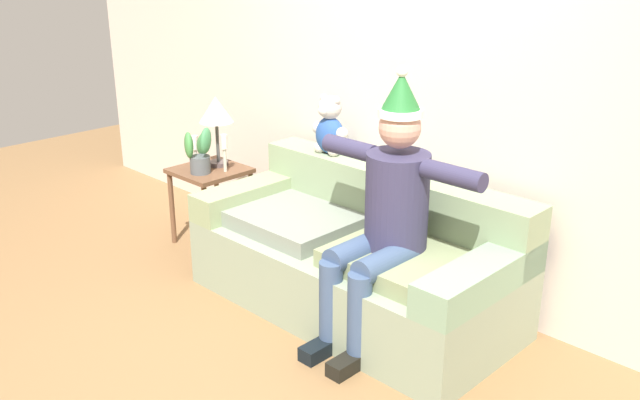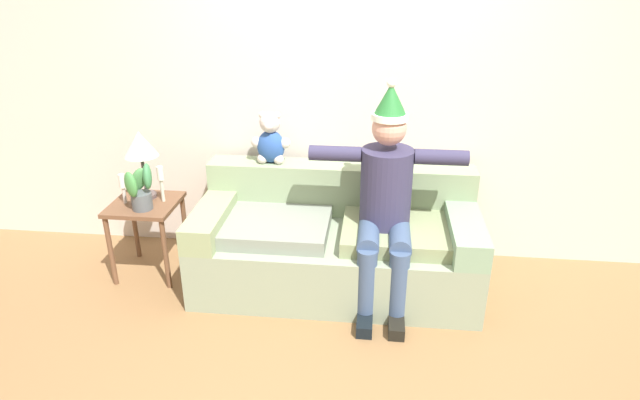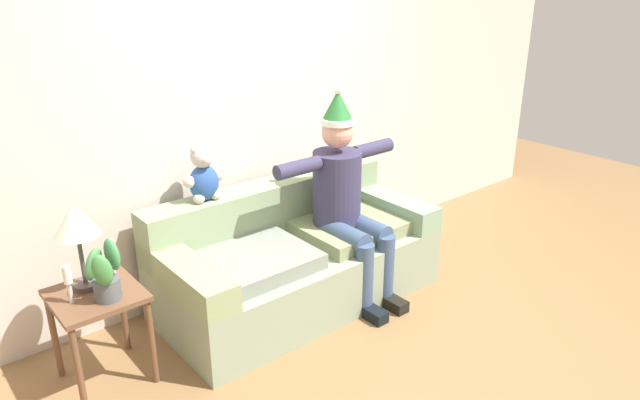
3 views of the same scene
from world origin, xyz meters
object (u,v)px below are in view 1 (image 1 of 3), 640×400
side_table (210,182)px  candle_tall (195,146)px  teddy_bear (330,128)px  potted_plant (200,152)px  couch (358,258)px  person_seated (386,210)px  table_lamp (216,113)px  candle_short (224,148)px

side_table → candle_tall: bearing=-171.2°
teddy_bear → potted_plant: teddy_bear is taller
couch → person_seated: bearing=-26.3°
table_lamp → candle_tall: table_lamp is taller
teddy_bear → side_table: bearing=-160.3°
table_lamp → potted_plant: 0.31m
couch → candle_short: size_ratio=7.34×
table_lamp → candle_short: size_ratio=1.88×
teddy_bear → candle_short: (-0.74, -0.27, -0.23)m
side_table → candle_short: bearing=17.2°
person_seated → candle_tall: (-1.84, 0.12, -0.05)m
person_seated → candle_tall: person_seated is taller
teddy_bear → table_lamp: size_ratio=0.77×
person_seated → candle_tall: bearing=176.4°
person_seated → candle_short: person_seated is taller
couch → teddy_bear: bearing=150.7°
teddy_bear → side_table: 1.05m
person_seated → teddy_bear: (-0.84, 0.45, 0.21)m
potted_plant → candle_tall: bearing=154.2°
person_seated → table_lamp: 1.75m
candle_tall → teddy_bear: bearing=18.3°
table_lamp → candle_tall: 0.29m
couch → person_seated: size_ratio=1.30×
couch → teddy_bear: teddy_bear is taller
person_seated → table_lamp: bearing=172.4°
person_seated → teddy_bear: 0.97m
teddy_bear → table_lamp: 0.91m
couch → candle_tall: couch is taller
couch → table_lamp: bearing=177.2°
couch → candle_tall: size_ratio=8.89×
side_table → person_seated: bearing=-4.5°
teddy_bear → candle_tall: (-1.00, -0.33, -0.26)m
side_table → candle_tall: candle_tall is taller
person_seated → candle_tall: 1.84m
teddy_bear → candle_tall: 1.09m
table_lamp → candle_tall: (-0.11, -0.11, -0.24)m
person_seated → table_lamp: person_seated is taller
couch → table_lamp: size_ratio=3.90×
person_seated → table_lamp: size_ratio=3.01×
candle_tall → side_table: bearing=8.8°
person_seated → table_lamp: (-1.72, 0.23, 0.20)m
table_lamp → person_seated: bearing=-7.6°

